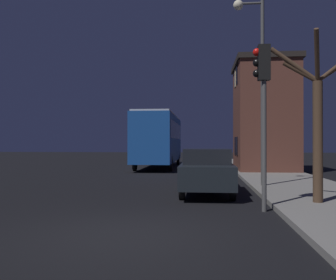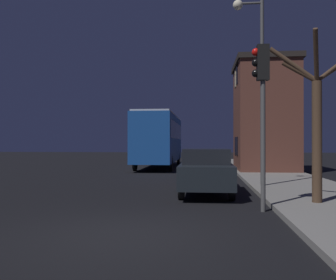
% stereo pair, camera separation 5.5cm
% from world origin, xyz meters
% --- Properties ---
extents(ground_plane, '(120.00, 120.00, 0.00)m').
position_xyz_m(ground_plane, '(0.00, 0.00, 0.00)').
color(ground_plane, black).
extents(brick_building, '(3.56, 5.06, 6.49)m').
position_xyz_m(brick_building, '(5.22, 15.82, 3.40)').
color(brick_building, brown).
rests_on(brick_building, sidewalk).
extents(streetlamp, '(1.16, 0.38, 7.01)m').
position_xyz_m(streetlamp, '(3.52, 7.26, 4.66)').
color(streetlamp, '#4C4C4C').
rests_on(streetlamp, sidewalk).
extents(traffic_light, '(0.43, 0.24, 4.22)m').
position_xyz_m(traffic_light, '(3.06, 2.60, 3.03)').
color(traffic_light, '#4C4C4C').
rests_on(traffic_light, ground).
extents(bare_tree, '(2.65, 1.42, 4.49)m').
position_xyz_m(bare_tree, '(4.62, 3.35, 2.40)').
color(bare_tree, '#473323').
rests_on(bare_tree, sidewalk).
extents(bus, '(2.43, 10.31, 3.68)m').
position_xyz_m(bus, '(-1.52, 19.03, 2.18)').
color(bus, '#194793').
rests_on(bus, ground).
extents(car_near_lane, '(1.70, 4.77, 1.54)m').
position_xyz_m(car_near_lane, '(1.67, 5.89, 0.81)').
color(car_near_lane, black).
rests_on(car_near_lane, ground).
extents(car_mid_lane, '(1.85, 4.08, 1.41)m').
position_xyz_m(car_mid_lane, '(1.54, 13.24, 0.73)').
color(car_mid_lane, navy).
rests_on(car_mid_lane, ground).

